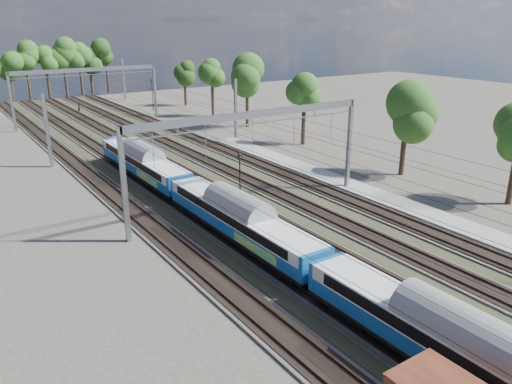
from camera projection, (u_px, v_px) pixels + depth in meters
track_bed at (179, 170)px, 56.44m from camera, size 21.00×130.00×0.34m
platform at (431, 216)px, 43.18m from camera, size 3.00×70.00×0.30m
catenary at (151, 105)px, 60.57m from camera, size 25.65×130.00×9.00m
tree_belt at (107, 62)px, 93.74m from camera, size 39.58×99.93×12.35m
emu_train at (242, 216)px, 37.43m from camera, size 2.70×57.20×3.95m
worker at (79, 107)px, 92.00m from camera, size 0.68×0.80×1.85m
signal_near at (240, 172)px, 45.15m from camera, size 0.33×0.30×5.03m
signal_far at (152, 90)px, 92.62m from camera, size 0.42×0.38×6.02m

